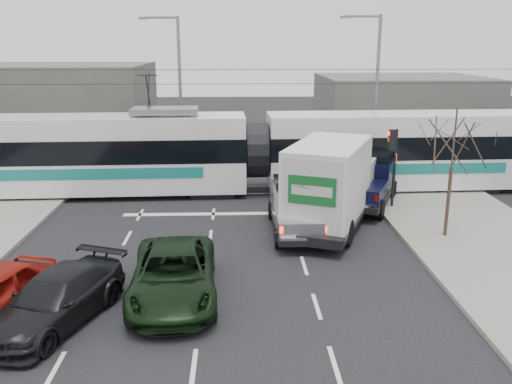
{
  "coord_description": "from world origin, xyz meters",
  "views": [
    {
      "loc": [
        -0.62,
        -17.41,
        7.54
      ],
      "look_at": [
        0.13,
        3.18,
        1.8
      ],
      "focal_mm": 38.0,
      "sensor_mm": 36.0,
      "label": 1
    }
  ],
  "objects_px": {
    "traffic_signal": "(393,151)",
    "navy_pickup": "(369,180)",
    "green_car": "(174,275)",
    "tram": "(256,152)",
    "dark_car": "(56,299)",
    "street_lamp_near": "(374,85)",
    "silver_pickup": "(295,206)",
    "box_truck": "(332,185)",
    "street_lamp_far": "(177,83)",
    "bare_tree": "(454,144)"
  },
  "relations": [
    {
      "from": "tram",
      "to": "bare_tree",
      "type": "bearing_deg",
      "value": -46.7
    },
    {
      "from": "dark_car",
      "to": "silver_pickup",
      "type": "bearing_deg",
      "value": 65.7
    },
    {
      "from": "traffic_signal",
      "to": "box_truck",
      "type": "xyz_separation_m",
      "value": [
        -3.17,
        -2.42,
        -0.92
      ]
    },
    {
      "from": "bare_tree",
      "to": "navy_pickup",
      "type": "distance_m",
      "value": 5.83
    },
    {
      "from": "traffic_signal",
      "to": "box_truck",
      "type": "distance_m",
      "value": 4.09
    },
    {
      "from": "traffic_signal",
      "to": "street_lamp_far",
      "type": "relative_size",
      "value": 0.4
    },
    {
      "from": "street_lamp_near",
      "to": "silver_pickup",
      "type": "distance_m",
      "value": 12.28
    },
    {
      "from": "tram",
      "to": "navy_pickup",
      "type": "relative_size",
      "value": 4.91
    },
    {
      "from": "bare_tree",
      "to": "box_truck",
      "type": "distance_m",
      "value": 4.98
    },
    {
      "from": "silver_pickup",
      "to": "tram",
      "type": "bearing_deg",
      "value": 103.19
    },
    {
      "from": "traffic_signal",
      "to": "navy_pickup",
      "type": "xyz_separation_m",
      "value": [
        -0.82,
        0.83,
        -1.57
      ]
    },
    {
      "from": "street_lamp_far",
      "to": "silver_pickup",
      "type": "xyz_separation_m",
      "value": [
        5.96,
        -12.16,
        -4.12
      ]
    },
    {
      "from": "silver_pickup",
      "to": "box_truck",
      "type": "relative_size",
      "value": 0.71
    },
    {
      "from": "dark_car",
      "to": "street_lamp_far",
      "type": "bearing_deg",
      "value": 106.09
    },
    {
      "from": "bare_tree",
      "to": "navy_pickup",
      "type": "xyz_separation_m",
      "value": [
        -1.95,
        4.83,
        -2.62
      ]
    },
    {
      "from": "silver_pickup",
      "to": "dark_car",
      "type": "distance_m",
      "value": 10.55
    },
    {
      "from": "silver_pickup",
      "to": "navy_pickup",
      "type": "bearing_deg",
      "value": 41.52
    },
    {
      "from": "bare_tree",
      "to": "street_lamp_near",
      "type": "height_order",
      "value": "street_lamp_near"
    },
    {
      "from": "street_lamp_far",
      "to": "green_car",
      "type": "xyz_separation_m",
      "value": [
        1.63,
        -18.28,
        -4.35
      ]
    },
    {
      "from": "traffic_signal",
      "to": "silver_pickup",
      "type": "distance_m",
      "value": 5.67
    },
    {
      "from": "box_truck",
      "to": "navy_pickup",
      "type": "relative_size",
      "value": 1.3
    },
    {
      "from": "traffic_signal",
      "to": "street_lamp_near",
      "type": "distance_m",
      "value": 7.91
    },
    {
      "from": "bare_tree",
      "to": "street_lamp_far",
      "type": "distance_m",
      "value": 17.97
    },
    {
      "from": "bare_tree",
      "to": "traffic_signal",
      "type": "height_order",
      "value": "bare_tree"
    },
    {
      "from": "dark_car",
      "to": "green_car",
      "type": "bearing_deg",
      "value": 44.61
    },
    {
      "from": "silver_pickup",
      "to": "green_car",
      "type": "bearing_deg",
      "value": -125.75
    },
    {
      "from": "bare_tree",
      "to": "street_lamp_near",
      "type": "xyz_separation_m",
      "value": [
        -0.29,
        11.5,
        1.32
      ]
    },
    {
      "from": "street_lamp_far",
      "to": "tram",
      "type": "bearing_deg",
      "value": -54.21
    },
    {
      "from": "tram",
      "to": "dark_car",
      "type": "bearing_deg",
      "value": -115.94
    },
    {
      "from": "tram",
      "to": "silver_pickup",
      "type": "bearing_deg",
      "value": -78.2
    },
    {
      "from": "traffic_signal",
      "to": "navy_pickup",
      "type": "distance_m",
      "value": 1.96
    },
    {
      "from": "navy_pickup",
      "to": "street_lamp_far",
      "type": "bearing_deg",
      "value": 162.96
    },
    {
      "from": "box_truck",
      "to": "tram",
      "type": "bearing_deg",
      "value": 140.81
    },
    {
      "from": "street_lamp_far",
      "to": "dark_car",
      "type": "bearing_deg",
      "value": -94.2
    },
    {
      "from": "street_lamp_near",
      "to": "silver_pickup",
      "type": "height_order",
      "value": "street_lamp_near"
    },
    {
      "from": "green_car",
      "to": "traffic_signal",
      "type": "bearing_deg",
      "value": 40.72
    },
    {
      "from": "traffic_signal",
      "to": "navy_pickup",
      "type": "height_order",
      "value": "traffic_signal"
    },
    {
      "from": "box_truck",
      "to": "silver_pickup",
      "type": "bearing_deg",
      "value": -148.16
    },
    {
      "from": "box_truck",
      "to": "green_car",
      "type": "xyz_separation_m",
      "value": [
        -5.86,
        -6.35,
        -1.06
      ]
    },
    {
      "from": "bare_tree",
      "to": "traffic_signal",
      "type": "distance_m",
      "value": 4.28
    },
    {
      "from": "green_car",
      "to": "tram",
      "type": "bearing_deg",
      "value": 72.91
    },
    {
      "from": "tram",
      "to": "traffic_signal",
      "type": "bearing_deg",
      "value": -29.55
    },
    {
      "from": "bare_tree",
      "to": "green_car",
      "type": "xyz_separation_m",
      "value": [
        -10.16,
        -4.78,
        -3.03
      ]
    },
    {
      "from": "box_truck",
      "to": "dark_car",
      "type": "xyz_separation_m",
      "value": [
        -8.93,
        -7.74,
        -1.12
      ]
    },
    {
      "from": "street_lamp_near",
      "to": "navy_pickup",
      "type": "height_order",
      "value": "street_lamp_near"
    },
    {
      "from": "dark_car",
      "to": "street_lamp_near",
      "type": "bearing_deg",
      "value": 74.06
    },
    {
      "from": "street_lamp_near",
      "to": "navy_pickup",
      "type": "xyz_separation_m",
      "value": [
        -1.66,
        -6.67,
        -3.94
      ]
    },
    {
      "from": "street_lamp_near",
      "to": "box_truck",
      "type": "xyz_separation_m",
      "value": [
        -4.01,
        -9.92,
        -3.29
      ]
    },
    {
      "from": "street_lamp_far",
      "to": "navy_pickup",
      "type": "bearing_deg",
      "value": -41.39
    },
    {
      "from": "bare_tree",
      "to": "street_lamp_far",
      "type": "relative_size",
      "value": 0.56
    }
  ]
}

